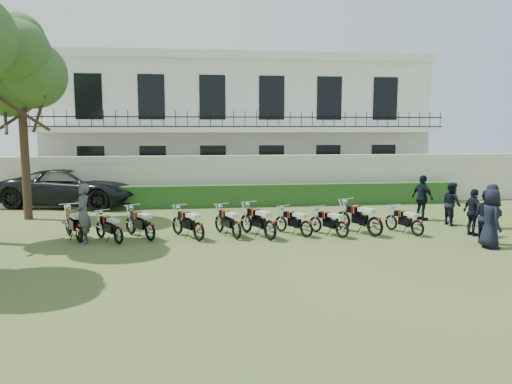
{
  "coord_description": "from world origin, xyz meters",
  "views": [
    {
      "loc": [
        -2.47,
        -15.38,
        3.59
      ],
      "look_at": [
        -0.26,
        2.3,
        1.29
      ],
      "focal_mm": 35.0,
      "sensor_mm": 36.0,
      "label": 1
    }
  ],
  "objects_px": {
    "officer_1": "(487,217)",
    "officer_5": "(422,198)",
    "motorcycle_0": "(79,228)",
    "motorcycle_8": "(375,222)",
    "inspector": "(83,214)",
    "motorcycle_9": "(418,224)",
    "tree_west_near": "(21,67)",
    "motorcycle_3": "(199,227)",
    "suv": "(74,187)",
    "motorcycle_4": "(237,225)",
    "officer_0": "(491,219)",
    "officer_4": "(451,204)",
    "officer_2": "(473,212)",
    "motorcycle_5": "(270,225)",
    "motorcycle_6": "(307,225)",
    "motorcycle_2": "(150,227)",
    "motorcycle_7": "(342,225)",
    "officer_3": "(491,206)",
    "motorcycle_1": "(118,231)"
  },
  "relations": [
    {
      "from": "tree_west_near",
      "to": "motorcycle_8",
      "type": "bearing_deg",
      "value": -21.49
    },
    {
      "from": "motorcycle_8",
      "to": "officer_2",
      "type": "xyz_separation_m",
      "value": [
        3.34,
        -0.16,
        0.27
      ]
    },
    {
      "from": "motorcycle_8",
      "to": "officer_0",
      "type": "xyz_separation_m",
      "value": [
        2.9,
        -1.82,
        0.37
      ]
    },
    {
      "from": "motorcycle_1",
      "to": "motorcycle_9",
      "type": "bearing_deg",
      "value": -36.81
    },
    {
      "from": "officer_5",
      "to": "officer_1",
      "type": "bearing_deg",
      "value": 163.68
    },
    {
      "from": "motorcycle_2",
      "to": "motorcycle_9",
      "type": "xyz_separation_m",
      "value": [
        8.73,
        -0.37,
        -0.05
      ]
    },
    {
      "from": "motorcycle_7",
      "to": "suv",
      "type": "relative_size",
      "value": 0.24
    },
    {
      "from": "motorcycle_5",
      "to": "officer_0",
      "type": "xyz_separation_m",
      "value": [
        6.41,
        -1.74,
        0.39
      ]
    },
    {
      "from": "officer_0",
      "to": "motorcycle_3",
      "type": "bearing_deg",
      "value": 85.02
    },
    {
      "from": "motorcycle_0",
      "to": "officer_2",
      "type": "bearing_deg",
      "value": -28.14
    },
    {
      "from": "motorcycle_4",
      "to": "suv",
      "type": "bearing_deg",
      "value": 107.99
    },
    {
      "from": "motorcycle_1",
      "to": "officer_5",
      "type": "xyz_separation_m",
      "value": [
        11.15,
        2.74,
        0.45
      ]
    },
    {
      "from": "tree_west_near",
      "to": "motorcycle_0",
      "type": "height_order",
      "value": "tree_west_near"
    },
    {
      "from": "motorcycle_4",
      "to": "motorcycle_9",
      "type": "relative_size",
      "value": 1.1
    },
    {
      "from": "suv",
      "to": "officer_3",
      "type": "bearing_deg",
      "value": -99.37
    },
    {
      "from": "officer_1",
      "to": "officer_5",
      "type": "height_order",
      "value": "officer_5"
    },
    {
      "from": "tree_west_near",
      "to": "officer_1",
      "type": "relative_size",
      "value": 4.67
    },
    {
      "from": "motorcycle_7",
      "to": "suv",
      "type": "distance_m",
      "value": 13.13
    },
    {
      "from": "officer_1",
      "to": "officer_5",
      "type": "relative_size",
      "value": 0.95
    },
    {
      "from": "motorcycle_5",
      "to": "motorcycle_9",
      "type": "distance_m",
      "value": 4.94
    },
    {
      "from": "motorcycle_0",
      "to": "motorcycle_8",
      "type": "xyz_separation_m",
      "value": [
        9.46,
        -0.26,
        0.02
      ]
    },
    {
      "from": "suv",
      "to": "motorcycle_0",
      "type": "bearing_deg",
      "value": -151.38
    },
    {
      "from": "motorcycle_0",
      "to": "suv",
      "type": "bearing_deg",
      "value": 77.62
    },
    {
      "from": "officer_1",
      "to": "officer_5",
      "type": "bearing_deg",
      "value": -4.16
    },
    {
      "from": "motorcycle_4",
      "to": "officer_0",
      "type": "relative_size",
      "value": 0.98
    },
    {
      "from": "tree_west_near",
      "to": "motorcycle_0",
      "type": "xyz_separation_m",
      "value": [
        2.92,
        -4.61,
        -5.38
      ]
    },
    {
      "from": "tree_west_near",
      "to": "officer_0",
      "type": "distance_m",
      "value": 17.41
    },
    {
      "from": "tree_west_near",
      "to": "officer_0",
      "type": "xyz_separation_m",
      "value": [
        15.28,
        -6.7,
        -4.99
      ]
    },
    {
      "from": "motorcycle_4",
      "to": "officer_2",
      "type": "relative_size",
      "value": 1.11
    },
    {
      "from": "motorcycle_2",
      "to": "officer_5",
      "type": "height_order",
      "value": "officer_5"
    },
    {
      "from": "motorcycle_7",
      "to": "officer_3",
      "type": "height_order",
      "value": "officer_3"
    },
    {
      "from": "motorcycle_3",
      "to": "officer_5",
      "type": "bearing_deg",
      "value": -15.91
    },
    {
      "from": "motorcycle_0",
      "to": "motorcycle_3",
      "type": "xyz_separation_m",
      "value": [
        3.69,
        -0.18,
        -0.03
      ]
    },
    {
      "from": "officer_0",
      "to": "officer_3",
      "type": "xyz_separation_m",
      "value": [
        1.76,
        2.75,
        -0.09
      ]
    },
    {
      "from": "officer_5",
      "to": "officer_3",
      "type": "bearing_deg",
      "value": -155.02
    },
    {
      "from": "motorcycle_5",
      "to": "suv",
      "type": "height_order",
      "value": "suv"
    },
    {
      "from": "motorcycle_9",
      "to": "officer_0",
      "type": "bearing_deg",
      "value": -73.91
    },
    {
      "from": "motorcycle_3",
      "to": "officer_4",
      "type": "xyz_separation_m",
      "value": [
        9.34,
        1.64,
        0.32
      ]
    },
    {
      "from": "inspector",
      "to": "motorcycle_9",
      "type": "bearing_deg",
      "value": 77.11
    },
    {
      "from": "suv",
      "to": "inspector",
      "type": "relative_size",
      "value": 3.35
    },
    {
      "from": "officer_2",
      "to": "officer_3",
      "type": "bearing_deg",
      "value": -58.59
    },
    {
      "from": "motorcycle_3",
      "to": "inspector",
      "type": "distance_m",
      "value": 3.6
    },
    {
      "from": "motorcycle_2",
      "to": "officer_2",
      "type": "height_order",
      "value": "officer_2"
    },
    {
      "from": "motorcycle_0",
      "to": "motorcycle_7",
      "type": "relative_size",
      "value": 1.23
    },
    {
      "from": "motorcycle_8",
      "to": "motorcycle_9",
      "type": "distance_m",
      "value": 1.44
    },
    {
      "from": "motorcycle_1",
      "to": "motorcycle_7",
      "type": "bearing_deg",
      "value": -36.63
    },
    {
      "from": "motorcycle_1",
      "to": "officer_2",
      "type": "height_order",
      "value": "officer_2"
    },
    {
      "from": "motorcycle_8",
      "to": "motorcycle_5",
      "type": "bearing_deg",
      "value": 151.08
    },
    {
      "from": "officer_1",
      "to": "motorcycle_6",
      "type": "bearing_deg",
      "value": 67.63
    },
    {
      "from": "inspector",
      "to": "officer_0",
      "type": "xyz_separation_m",
      "value": [
        12.23,
        -2.15,
        -0.05
      ]
    }
  ]
}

